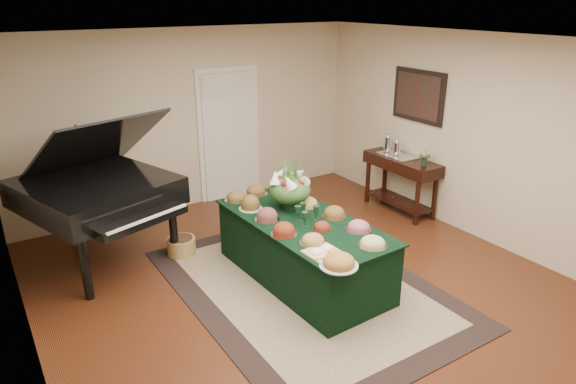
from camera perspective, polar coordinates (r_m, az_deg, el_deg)
ground at (r=5.99m, az=1.58°, el=-10.30°), size 6.00×6.00×0.00m
area_rug at (r=5.95m, az=1.86°, el=-10.48°), size 2.54×3.56×0.01m
kitchen_doorway at (r=8.26m, az=-6.55°, el=6.21°), size 1.05×0.07×2.10m
buffet_table at (r=5.94m, az=1.64°, el=-6.43°), size 1.14×2.26×0.75m
food_platters at (r=5.80m, az=0.96°, el=-2.54°), size 1.03×2.43×0.13m
cutting_board at (r=5.06m, az=3.87°, el=-6.48°), size 0.34×0.34×0.10m
green_goblets at (r=5.72m, az=1.95°, el=-2.42°), size 0.28×0.30×0.18m
floral_centerpiece at (r=5.99m, az=0.24°, el=0.78°), size 0.50×0.50×0.50m
grand_piano at (r=6.52m, az=-20.46°, el=0.17°), size 1.94×2.15×1.85m
wicker_basket at (r=6.73m, az=-11.75°, el=-5.93°), size 0.36×0.36×0.23m
mahogany_sideboard at (r=7.91m, az=12.48°, el=2.39°), size 0.45×1.25×0.85m
tea_service at (r=7.97m, az=11.57°, el=4.92°), size 0.34×0.58×0.30m
pink_bouquet at (r=7.54m, az=14.95°, el=3.91°), size 0.17×0.17×0.22m
wall_painting at (r=7.80m, az=14.29°, el=10.31°), size 0.05×0.95×0.75m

